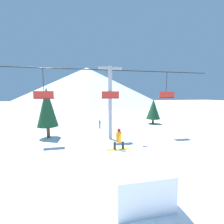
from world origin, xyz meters
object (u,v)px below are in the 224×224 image
at_px(distant_skier, 100,124).
at_px(snowboarder, 119,139).
at_px(pine_tree_near, 47,107).
at_px(snow_ramp, 132,173).

bearing_deg(distant_skier, snowboarder, -91.95).
bearing_deg(snowboarder, distant_skier, 88.05).
distance_m(pine_tree_near, distant_skier, 7.55).
xyz_separation_m(snowboarder, distant_skier, (0.42, 12.46, -1.50)).
relative_size(snowboarder, pine_tree_near, 0.26).
xyz_separation_m(snowboarder, pine_tree_near, (-5.72, 9.01, 1.23)).
xyz_separation_m(snow_ramp, snowboarder, (-0.33, 1.39, 1.39)).
bearing_deg(pine_tree_near, snowboarder, -57.62).
bearing_deg(distant_skier, snow_ramp, -90.38).
height_order(snowboarder, pine_tree_near, pine_tree_near).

